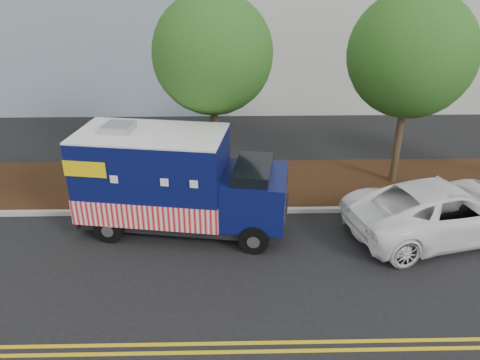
{
  "coord_description": "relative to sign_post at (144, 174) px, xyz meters",
  "views": [
    {
      "loc": [
        2.04,
        -12.19,
        7.65
      ],
      "look_at": [
        2.33,
        0.6,
        1.59
      ],
      "focal_mm": 35.0,
      "sensor_mm": 36.0,
      "label": 1
    }
  ],
  "objects": [
    {
      "name": "mulch_strip",
      "position": [
        0.83,
        1.55,
        -1.12
      ],
      "size": [
        120.0,
        4.0,
        0.15
      ],
      "primitive_type": "cube",
      "color": "black",
      "rests_on": "ground"
    },
    {
      "name": "curb",
      "position": [
        0.83,
        -0.55,
        -1.12
      ],
      "size": [
        120.0,
        0.18,
        0.15
      ],
      "primitive_type": "cube",
      "color": "#9E9E99",
      "rests_on": "ground"
    },
    {
      "name": "tree_c",
      "position": [
        8.9,
        1.51,
        3.57
      ],
      "size": [
        4.23,
        4.23,
        6.9
      ],
      "color": "#38281C",
      "rests_on": "ground"
    },
    {
      "name": "white_car",
      "position": [
        9.29,
        -1.98,
        -0.37
      ],
      "size": [
        6.45,
        4.09,
        1.66
      ],
      "primitive_type": "imported",
      "rotation": [
        0.0,
        0.0,
        1.81
      ],
      "color": "white",
      "rests_on": "ground"
    },
    {
      "name": "tree_b",
      "position": [
        2.34,
        0.88,
        3.73
      ],
      "size": [
        3.84,
        3.84,
        6.86
      ],
      "color": "#38281C",
      "rests_on": "ground"
    },
    {
      "name": "centerline_far",
      "position": [
        0.83,
        -6.65,
        -1.19
      ],
      "size": [
        120.0,
        0.1,
        0.01
      ],
      "primitive_type": "cube",
      "color": "gold",
      "rests_on": "ground"
    },
    {
      "name": "centerline_near",
      "position": [
        0.83,
        -6.4,
        -1.19
      ],
      "size": [
        120.0,
        0.1,
        0.01
      ],
      "primitive_type": "cube",
      "color": "gold",
      "rests_on": "ground"
    },
    {
      "name": "ground",
      "position": [
        0.83,
        -1.95,
        -1.2
      ],
      "size": [
        120.0,
        120.0,
        0.0
      ],
      "primitive_type": "plane",
      "color": "black",
      "rests_on": "ground"
    },
    {
      "name": "sign_post",
      "position": [
        0.0,
        0.0,
        0.0
      ],
      "size": [
        0.06,
        0.06,
        2.4
      ],
      "primitive_type": "cube",
      "color": "#473828",
      "rests_on": "ground"
    },
    {
      "name": "food_truck",
      "position": [
        1.1,
        -1.41,
        0.31
      ],
      "size": [
        6.61,
        3.29,
        3.34
      ],
      "rotation": [
        0.0,
        0.0,
        -0.16
      ],
      "color": "black",
      "rests_on": "ground"
    }
  ]
}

